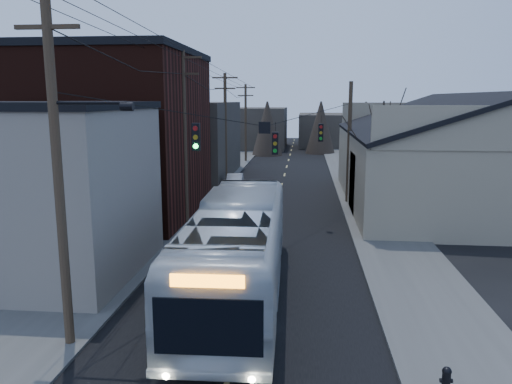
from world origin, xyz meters
TOP-DOWN VIEW (x-y plane):
  - road_surface at (0.00, 30.00)m, footprint 9.00×110.00m
  - sidewalk_left at (-6.50, 30.00)m, footprint 4.00×110.00m
  - sidewalk_right at (6.50, 30.00)m, footprint 4.00×110.00m
  - building_clapboard at (-9.00, 9.00)m, footprint 8.00×8.00m
  - building_brick at (-10.00, 20.00)m, footprint 10.00×12.00m
  - building_left_far at (-9.50, 36.00)m, footprint 9.00×14.00m
  - warehouse at (13.00, 25.00)m, footprint 16.16×20.60m
  - building_far_left at (-6.00, 65.00)m, footprint 10.00×12.00m
  - building_far_right at (7.00, 70.00)m, footprint 12.00×14.00m
  - bare_tree at (6.50, 20.00)m, footprint 0.40×0.40m
  - utility_lines at (-3.11, 24.14)m, footprint 11.24×45.28m
  - bus at (-0.49, 7.26)m, footprint 3.43×13.30m
  - parked_car at (-3.78, 29.93)m, footprint 1.56×3.78m
  - fire_hydrant at (5.51, 1.40)m, footprint 0.32×0.23m

SIDE VIEW (x-z plane):
  - road_surface at x=0.00m, z-range 0.00..0.02m
  - sidewalk_left at x=-6.50m, z-range 0.00..0.12m
  - sidewalk_right at x=6.50m, z-range 0.00..0.12m
  - fire_hydrant at x=5.51m, z-range 0.14..0.83m
  - parked_car at x=-3.78m, z-range 0.00..1.22m
  - bus at x=-0.49m, z-range 0.00..3.68m
  - building_far_right at x=7.00m, z-range 0.00..5.00m
  - warehouse at x=13.00m, z-range -1.17..6.56m
  - building_far_left at x=-6.00m, z-range 0.00..6.00m
  - building_clapboard at x=-9.00m, z-range 0.00..7.00m
  - building_left_far at x=-9.50m, z-range 0.00..7.00m
  - bare_tree at x=6.50m, z-range 0.00..7.20m
  - utility_lines at x=-3.11m, z-range -0.30..10.20m
  - building_brick at x=-10.00m, z-range 0.00..10.00m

